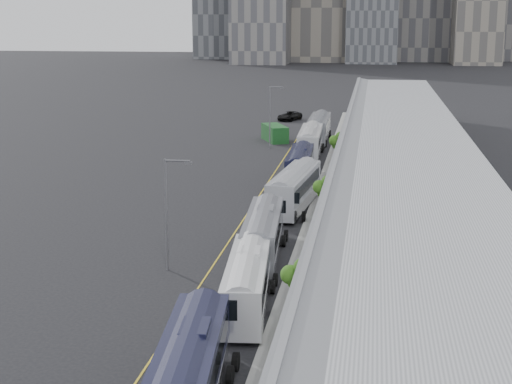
% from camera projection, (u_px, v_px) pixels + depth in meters
% --- Properties ---
extents(sidewalk, '(10.00, 170.00, 0.12)m').
position_uv_depth(sidewalk, '(359.00, 230.00, 67.26)').
color(sidewalk, gray).
rests_on(sidewalk, ground).
extents(lane_line, '(0.12, 160.00, 0.02)m').
position_uv_depth(lane_line, '(239.00, 226.00, 68.80)').
color(lane_line, gold).
rests_on(lane_line, ground).
extents(depot, '(12.45, 160.40, 7.20)m').
position_uv_depth(depot, '(408.00, 193.00, 65.92)').
color(depot, gray).
rests_on(depot, ground).
extents(bus_1, '(3.91, 13.39, 3.86)m').
position_uv_depth(bus_1, '(188.00, 384.00, 35.71)').
color(bus_1, black).
rests_on(bus_1, ground).
extents(bus_2, '(3.47, 12.16, 3.51)m').
position_uv_depth(bus_2, '(247.00, 287.00, 48.94)').
color(bus_2, silver).
rests_on(bus_2, ground).
extents(bus_3, '(3.34, 12.58, 3.64)m').
position_uv_depth(bus_3, '(263.00, 238.00, 59.54)').
color(bus_3, slate).
rests_on(bus_3, ground).
extents(bus_4, '(4.01, 13.57, 3.91)m').
position_uv_depth(bus_4, '(294.00, 192.00, 74.64)').
color(bus_4, '#A3A5AD').
rests_on(bus_4, ground).
extents(bus_5, '(2.87, 12.47, 3.63)m').
position_uv_depth(bus_5, '(300.00, 168.00, 87.35)').
color(bus_5, black).
rests_on(bus_5, ground).
extents(bus_6, '(3.08, 13.48, 3.92)m').
position_uv_depth(bus_6, '(310.00, 144.00, 102.55)').
color(bus_6, silver).
rests_on(bus_6, ground).
extents(bus_7, '(3.00, 13.53, 3.95)m').
position_uv_depth(bus_7, '(319.00, 130.00, 115.18)').
color(bus_7, slate).
rests_on(bus_7, ground).
extents(tree_1, '(1.48, 1.48, 4.44)m').
position_uv_depth(tree_1, '(300.00, 277.00, 44.18)').
color(tree_1, black).
rests_on(tree_1, ground).
extents(tree_2, '(1.54, 1.54, 4.53)m').
position_uv_depth(tree_2, '(325.00, 189.00, 66.60)').
color(tree_2, black).
rests_on(tree_2, ground).
extents(tree_3, '(1.67, 1.67, 4.67)m').
position_uv_depth(tree_3, '(339.00, 142.00, 90.99)').
color(tree_3, black).
rests_on(tree_3, ground).
extents(street_lamp_near, '(2.04, 0.22, 8.19)m').
position_uv_depth(street_lamp_near, '(169.00, 206.00, 55.88)').
color(street_lamp_near, '#59595E').
rests_on(street_lamp_near, ground).
extents(street_lamp_far, '(2.04, 0.22, 8.67)m').
position_uv_depth(street_lamp_far, '(271.00, 113.00, 108.60)').
color(street_lamp_far, '#59595E').
rests_on(street_lamp_far, ground).
extents(shipping_container, '(4.80, 6.87, 2.36)m').
position_uv_depth(shipping_container, '(275.00, 133.00, 115.83)').
color(shipping_container, '#15461C').
rests_on(shipping_container, ground).
extents(suv, '(4.52, 6.34, 1.60)m').
position_uv_depth(suv, '(290.00, 116.00, 139.20)').
color(suv, black).
rests_on(suv, ground).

